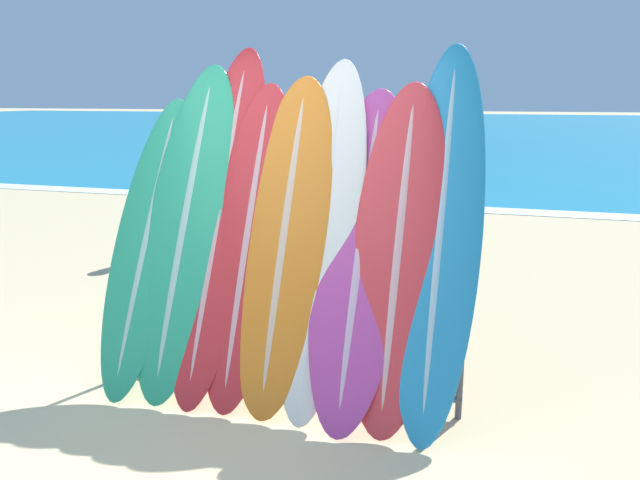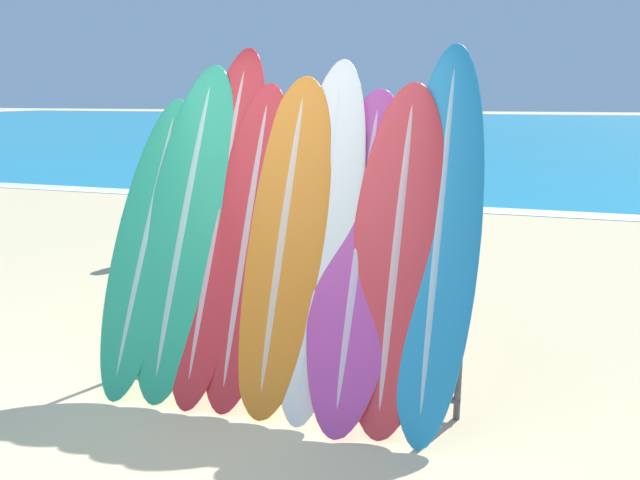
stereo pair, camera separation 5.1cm
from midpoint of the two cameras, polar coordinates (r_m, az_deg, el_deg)
name	(u,v)px [view 2 (the right image)]	position (r m, az deg, el deg)	size (l,w,h in m)	color
ground_plane	(174,443)	(3.77, -12.84, -17.65)	(160.00, 160.00, 0.00)	#CCB789
ocean_water	(489,128)	(40.15, 15.19, 9.88)	(120.00, 60.00, 0.01)	teal
surfboard_rack	(283,328)	(4.03, -3.07, -8.01)	(2.27, 0.04, 0.84)	#47474C
surfboard_slot_0	(148,241)	(4.35, -15.14, -0.06)	(0.49, 1.07, 1.90)	#289E70
surfboard_slot_1	(186,225)	(4.22, -11.82, 1.36)	(0.59, 1.11, 2.13)	#289E70
surfboard_slot_2	(219,217)	(4.14, -8.86, 2.06)	(0.52, 1.19, 2.25)	red
surfboard_slot_3	(247,240)	(4.01, -6.31, -0.03)	(0.52, 0.98, 2.00)	red
surfboard_slot_4	(284,239)	(3.91, -2.94, 0.08)	(0.58, 1.02, 2.05)	orange
surfboard_slot_5	(321,232)	(3.87, 0.51, 0.71)	(0.49, 1.07, 2.15)	silver
surfboard_slot_6	(359,251)	(3.79, 3.98, -1.01)	(0.58, 1.14, 1.97)	#B23D8E
surfboard_slot_7	(397,251)	(3.73, 7.46, -1.00)	(0.57, 1.02, 2.01)	red
surfboard_slot_8	(439,231)	(3.74, 11.20, 0.78)	(0.49, 1.20, 2.25)	teal
person_near_water	(184,186)	(7.78, -12.12, 4.84)	(0.26, 0.25, 1.52)	#846047
person_mid_beach	(441,168)	(8.65, 11.17, 6.51)	(0.23, 0.29, 1.75)	#846047
person_far_left	(363,173)	(8.97, 4.12, 6.10)	(0.25, 0.21, 1.51)	#846047
person_far_right	(377,163)	(10.17, 5.35, 6.99)	(0.26, 0.24, 1.54)	#846047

